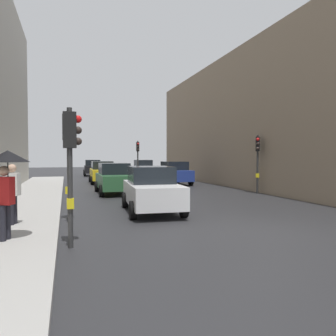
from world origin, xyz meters
TOP-DOWN VIEW (x-y plane):
  - ground_plane at (0.00, 0.00)m, footprint 120.00×120.00m
  - sidewalk_kerb at (-7.00, 6.00)m, footprint 2.89×40.00m
  - building_facade_right at (11.56, 11.46)m, footprint 12.00×31.96m
  - traffic_light_near_left at (-5.23, -0.16)m, footprint 0.43×0.25m
  - traffic_light_near_right at (-5.24, 2.97)m, footprint 0.44×0.36m
  - traffic_light_far_median at (0.85, 20.88)m, footprint 0.25×0.43m
  - traffic_light_mid_street at (5.24, 8.42)m, footprint 0.37×0.44m
  - car_yellow_taxi at (-2.54, 18.67)m, footprint 2.07×4.23m
  - car_dark_suv at (-2.47, 29.57)m, footprint 2.12×4.25m
  - car_green_estate at (-2.66, 10.92)m, footprint 2.02×4.20m
  - car_white_compact at (-2.18, 4.15)m, footprint 2.26×4.32m
  - car_blue_van at (2.57, 15.82)m, footprint 2.09×4.24m
  - car_silver_hatchback at (2.83, 27.61)m, footprint 2.20×4.29m
  - pedestrian_with_umbrella at (-6.69, 0.36)m, footprint 1.00×1.00m
  - pedestrian_with_black_backpack at (-6.89, 2.34)m, footprint 0.65×0.44m

SIDE VIEW (x-z plane):
  - ground_plane at x=0.00m, z-range 0.00..0.00m
  - sidewalk_kerb at x=-7.00m, z-range 0.00..0.16m
  - car_yellow_taxi at x=-2.54m, z-range 0.00..1.76m
  - car_dark_suv at x=-2.47m, z-range 0.00..1.76m
  - car_green_estate at x=-2.66m, z-range 0.00..1.76m
  - car_white_compact at x=-2.18m, z-range 0.00..1.76m
  - car_blue_van at x=2.57m, z-range 0.00..1.76m
  - car_silver_hatchback at x=2.83m, z-range 0.00..1.76m
  - pedestrian_with_black_backpack at x=-6.89m, z-range 0.28..2.05m
  - pedestrian_with_umbrella at x=-6.69m, z-range 0.77..2.91m
  - traffic_light_near_left at x=-5.23m, z-range 0.62..3.91m
  - traffic_light_mid_street at x=5.24m, z-range 0.64..4.04m
  - traffic_light_far_median at x=0.85m, z-range 0.67..4.22m
  - traffic_light_near_right at x=-5.24m, z-range 0.69..4.31m
  - building_facade_right at x=11.56m, z-range 0.00..9.38m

